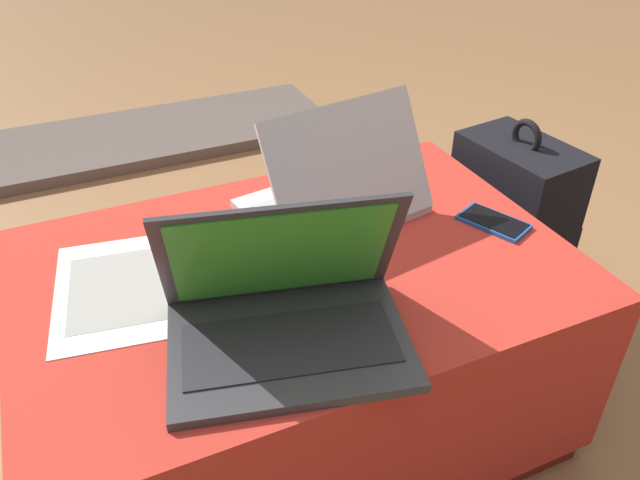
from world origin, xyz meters
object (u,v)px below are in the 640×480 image
(cell_phone, at_px, (493,222))
(paper_sheet, at_px, (119,288))
(laptop_far, at_px, (337,193))
(backpack, at_px, (511,230))
(laptop_near, at_px, (286,313))

(cell_phone, xyz_separation_m, paper_sheet, (-0.70, 0.09, -0.00))
(laptop_far, relative_size, cell_phone, 2.44)
(backpack, bearing_deg, paper_sheet, 89.17)
(laptop_far, height_order, paper_sheet, laptop_far)
(cell_phone, height_order, backpack, backpack)
(cell_phone, bearing_deg, laptop_near, -8.43)
(backpack, bearing_deg, laptop_far, 87.73)
(laptop_near, bearing_deg, laptop_far, 66.00)
(laptop_far, distance_m, paper_sheet, 0.44)
(laptop_near, bearing_deg, paper_sheet, 146.69)
(laptop_near, xyz_separation_m, backpack, (0.73, 0.34, -0.25))
(laptop_far, distance_m, backpack, 0.57)
(laptop_near, distance_m, backpack, 0.85)
(cell_phone, bearing_deg, laptop_far, -54.61)
(cell_phone, relative_size, paper_sheet, 0.46)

